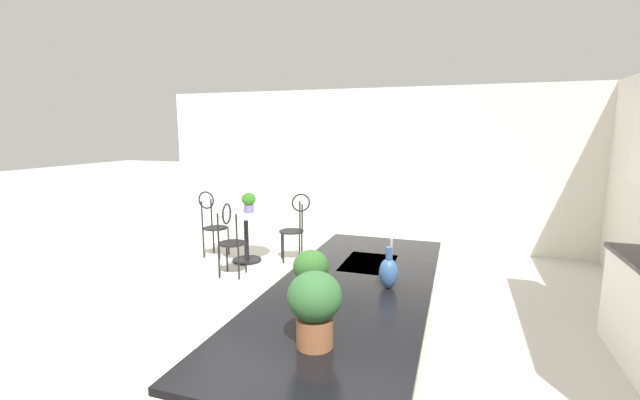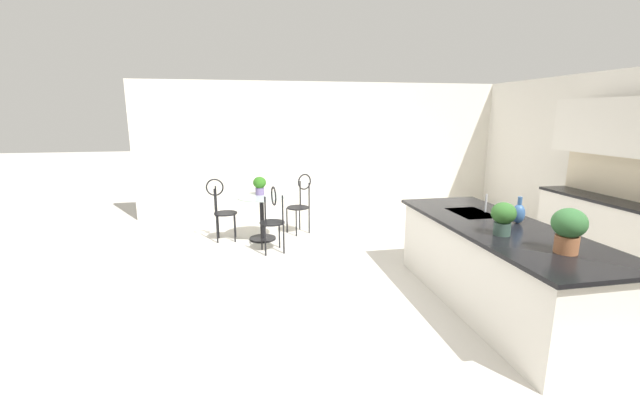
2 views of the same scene
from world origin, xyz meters
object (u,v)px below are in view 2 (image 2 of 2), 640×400
Objects in this scene: potted_plant_on_table at (260,184)px; potted_plant_counter_far at (569,228)px; bistro_table at (262,214)px; chair_by_island at (300,201)px; chair_toward_desk at (273,216)px; chair_near_window at (222,207)px; potted_plant_counter_near at (503,217)px; vase_on_counter at (519,213)px.

potted_plant_counter_far reaches higher than potted_plant_on_table.
chair_by_island is at bearing 112.90° from bistro_table.
chair_toward_desk is at bearing -143.06° from potted_plant_counter_far.
bistro_table is at bearing -169.01° from chair_toward_desk.
chair_near_window is 4.33m from potted_plant_counter_near.
chair_near_window is 3.43× the size of potted_plant_on_table.
chair_toward_desk is 2.71× the size of potted_plant_counter_far.
vase_on_counter is at bearing 41.85° from potted_plant_on_table.
chair_by_island is at bearing 102.13° from potted_plant_on_table.
potted_plant_on_table is 1.05× the size of vase_on_counter.
potted_plant_on_table is at bearing -146.27° from potted_plant_counter_near.
potted_plant_counter_far is (3.99, 1.71, 0.57)m from chair_by_island.
chair_near_window is at bearing -97.44° from bistro_table.
chair_toward_desk is (0.98, -0.55, 0.00)m from chair_by_island.
vase_on_counter is at bearing 43.05° from bistro_table.
vase_on_counter is (2.10, 2.48, 0.46)m from chair_toward_desk.
chair_near_window is 2.71× the size of potted_plant_counter_far.
bistro_table is at bearing -67.10° from chair_by_island.
bistro_table is 2.64× the size of potted_plant_on_table.
bistro_table is at bearing -147.08° from potted_plant_counter_far.
chair_toward_desk is 0.91m from potted_plant_on_table.
potted_plant_counter_near is at bearing -51.20° from vase_on_counter.
chair_near_window and chair_by_island have the same top height.
chair_near_window is 1.00× the size of chair_by_island.
potted_plant_counter_near is (3.29, 2.19, 0.19)m from potted_plant_on_table.
chair_toward_desk is (0.69, 0.13, 0.13)m from bistro_table.
potted_plant_counter_far is (3.78, 3.04, 0.57)m from chair_near_window.
potted_plant_counter_near is (-0.55, -0.22, -0.04)m from potted_plant_counter_far.
bistro_table is 0.67m from chair_near_window.
potted_plant_counter_far is at bearing 23.16° from chair_by_island.
potted_plant_counter_near reaches higher than bistro_table.
chair_by_island is 1.00× the size of chair_toward_desk.
vase_on_counter is at bearing 48.54° from chair_near_window.
bistro_table is 0.76m from chair_by_island.
potted_plant_counter_far reaches higher than potted_plant_counter_near.
bistro_table is 4.46m from potted_plant_counter_far.
potted_plant_on_table is at bearing -138.15° from vase_on_counter.
chair_near_window is 0.72m from potted_plant_on_table.
vase_on_counter reaches higher than bistro_table.
vase_on_counter is at bearing 49.68° from chair_toward_desk.
potted_plant_counter_far is at bearing -13.72° from vase_on_counter.
potted_plant_on_table is 4.54m from potted_plant_counter_far.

